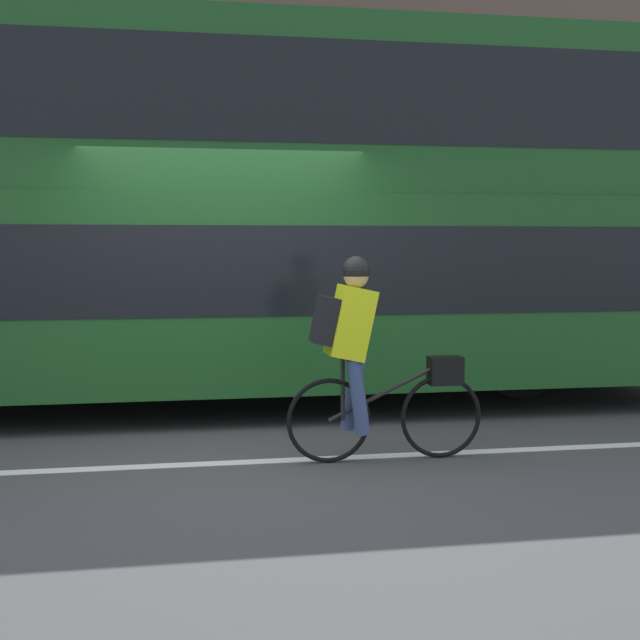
# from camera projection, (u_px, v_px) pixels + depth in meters

# --- Properties ---
(ground_plane) EXTENTS (80.00, 80.00, 0.00)m
(ground_plane) POSITION_uv_depth(u_px,v_px,m) (237.00, 458.00, 6.96)
(ground_plane) COLOR #424244
(road_center_line) EXTENTS (50.00, 0.14, 0.01)m
(road_center_line) POSITION_uv_depth(u_px,v_px,m) (238.00, 462.00, 6.81)
(road_center_line) COLOR silver
(road_center_line) RESTS_ON ground_plane
(sidewalk_curb) EXTENTS (60.00, 2.29, 0.12)m
(sidewalk_curb) POSITION_uv_depth(u_px,v_px,m) (198.00, 355.00, 12.94)
(sidewalk_curb) COLOR #A8A399
(sidewalk_curb) RESTS_ON ground_plane
(building_facade) EXTENTS (60.00, 0.30, 7.79)m
(building_facade) POSITION_uv_depth(u_px,v_px,m) (191.00, 102.00, 13.89)
(building_facade) COLOR brown
(building_facade) RESTS_ON ground_plane
(bus) EXTENTS (9.77, 2.56, 3.76)m
(bus) POSITION_uv_depth(u_px,v_px,m) (241.00, 203.00, 9.04)
(bus) COLOR black
(bus) RESTS_ON ground_plane
(cyclist_on_bike) EXTENTS (1.55, 0.32, 1.58)m
(cyclist_on_bike) POSITION_uv_depth(u_px,v_px,m) (365.00, 351.00, 6.79)
(cyclist_on_bike) COLOR black
(cyclist_on_bike) RESTS_ON ground_plane
(street_sign_post) EXTENTS (0.36, 0.09, 2.41)m
(street_sign_post) POSITION_uv_depth(u_px,v_px,m) (499.00, 258.00, 13.54)
(street_sign_post) COLOR #59595B
(street_sign_post) RESTS_ON sidewalk_curb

